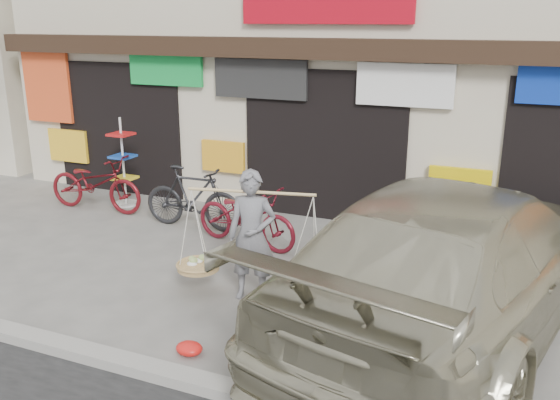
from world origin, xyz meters
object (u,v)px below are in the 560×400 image
at_px(suv, 457,257).
at_px(display_rack, 124,170).
at_px(street_vendor, 252,240).
at_px(bike_1, 193,198).
at_px(bike_0, 95,183).
at_px(bike_2, 246,216).

distance_m(suv, display_rack, 7.06).
distance_m(street_vendor, bike_1, 2.96).
relative_size(bike_0, display_rack, 1.17).
bearing_deg(display_rack, suv, -20.67).
bearing_deg(bike_0, suv, -107.36).
height_order(street_vendor, display_rack, display_rack).
distance_m(bike_1, bike_2, 1.27).
height_order(street_vendor, bike_0, street_vendor).
bearing_deg(bike_2, street_vendor, -141.38).
height_order(bike_1, display_rack, display_rack).
height_order(bike_2, suv, suv).
xyz_separation_m(street_vendor, bike_2, (-0.91, 1.67, -0.31)).
xyz_separation_m(bike_0, bike_1, (2.25, -0.15, 0.02)).
relative_size(bike_0, bike_1, 1.09).
relative_size(bike_0, suv, 0.31).
distance_m(bike_2, suv, 3.75).
relative_size(suv, display_rack, 3.79).
distance_m(street_vendor, suv, 2.54).
xyz_separation_m(suv, display_rack, (-6.60, 2.49, -0.20)).
bearing_deg(bike_1, street_vendor, -136.23).
bearing_deg(street_vendor, bike_1, 123.47).
height_order(bike_1, suv, suv).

